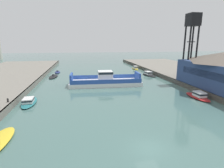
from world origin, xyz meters
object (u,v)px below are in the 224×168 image
(moored_boat_near_right, at_px, (149,74))
(crane_tower, at_px, (192,30))
(moored_boat_near_left, at_px, (53,76))
(moored_boat_mid_left, at_px, (57,72))
(moored_boat_upstream_a, at_px, (135,68))
(moored_boat_mid_right, at_px, (29,102))
(chain_ferry, at_px, (105,81))
(moored_boat_far_right, at_px, (198,96))

(moored_boat_near_right, distance_m, crane_tower, 21.02)
(moored_boat_near_left, bearing_deg, moored_boat_near_right, -5.02)
(moored_boat_mid_left, height_order, moored_boat_upstream_a, moored_boat_upstream_a)
(moored_boat_mid_right, bearing_deg, chain_ferry, 37.60)
(moored_boat_near_right, xyz_separation_m, crane_tower, (5.70, -14.43, 14.17))
(moored_boat_upstream_a, bearing_deg, moored_boat_far_right, -89.65)
(chain_ferry, xyz_separation_m, moored_boat_mid_right, (-16.58, -12.77, -0.70))
(moored_boat_near_right, relative_size, moored_boat_mid_left, 1.41)
(moored_boat_far_right, relative_size, moored_boat_upstream_a, 1.07)
(moored_boat_mid_left, xyz_separation_m, moored_boat_far_right, (33.01, -38.95, 0.33))
(moored_boat_mid_right, distance_m, crane_tower, 43.14)
(moored_boat_mid_right, relative_size, moored_boat_far_right, 1.03)
(moored_boat_near_left, xyz_separation_m, moored_boat_mid_right, (-0.84, -27.11, 0.21))
(moored_boat_near_left, height_order, crane_tower, crane_tower)
(moored_boat_far_right, bearing_deg, moored_boat_near_left, 138.22)
(moored_boat_mid_left, xyz_separation_m, crane_tower, (38.40, -26.54, 14.51))
(moored_boat_near_left, distance_m, moored_boat_mid_left, 9.21)
(chain_ferry, distance_m, moored_boat_far_right, 23.36)
(moored_boat_mid_left, relative_size, crane_tower, 0.33)
(moored_boat_upstream_a, distance_m, crane_tower, 33.79)
(moored_boat_near_left, bearing_deg, moored_boat_mid_right, -91.78)
(moored_boat_near_right, bearing_deg, crane_tower, -68.46)
(chain_ferry, height_order, moored_boat_mid_right, chain_ferry)
(moored_boat_near_left, xyz_separation_m, moored_boat_mid_left, (0.28, 9.21, -0.03))
(moored_boat_upstream_a, bearing_deg, moored_boat_mid_right, -130.30)
(chain_ferry, bearing_deg, moored_boat_mid_left, 123.28)
(chain_ferry, bearing_deg, moored_boat_near_right, 33.58)
(chain_ferry, distance_m, moored_boat_mid_left, 28.19)
(chain_ferry, xyz_separation_m, moored_boat_mid_left, (-15.46, 23.56, -0.94))
(chain_ferry, relative_size, crane_tower, 1.11)
(moored_boat_near_left, relative_size, moored_boat_mid_left, 1.40)
(moored_boat_near_right, xyz_separation_m, moored_boat_mid_right, (-33.82, -24.21, -0.09))
(chain_ferry, relative_size, moored_boat_upstream_a, 2.94)
(moored_boat_mid_left, distance_m, moored_boat_upstream_a, 32.95)
(moored_boat_far_right, xyz_separation_m, moored_boat_upstream_a, (-0.26, 42.57, 0.02))
(moored_boat_mid_right, relative_size, moored_boat_upstream_a, 1.10)
(moored_boat_mid_right, bearing_deg, moored_boat_near_right, 35.60)
(crane_tower, bearing_deg, moored_boat_near_right, 111.54)
(moored_boat_upstream_a, relative_size, crane_tower, 0.38)
(chain_ferry, distance_m, moored_boat_near_right, 20.71)
(moored_boat_mid_right, bearing_deg, moored_boat_mid_left, 88.24)
(moored_boat_mid_right, bearing_deg, crane_tower, 13.90)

